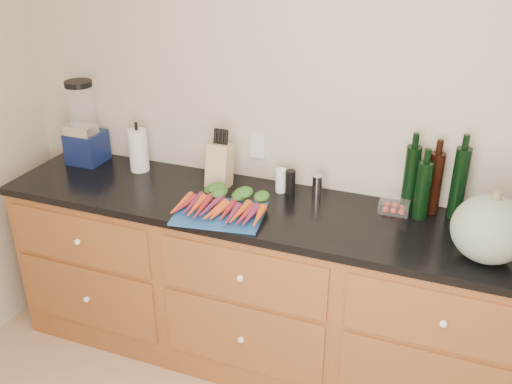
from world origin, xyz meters
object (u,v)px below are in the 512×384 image
at_px(cutting_board, 220,213).
at_px(paper_towel, 138,150).
at_px(squash, 490,229).
at_px(blender_appliance, 84,128).
at_px(tomato_box, 395,205).
at_px(knife_block, 220,165).
at_px(carrots, 223,205).

distance_m(cutting_board, paper_towel, 0.72).
xyz_separation_m(squash, blender_appliance, (-2.16, 0.27, 0.07)).
height_order(paper_towel, tomato_box, paper_towel).
xyz_separation_m(knife_block, tomato_box, (0.90, 0.03, -0.08)).
height_order(carrots, knife_block, knife_block).
xyz_separation_m(cutting_board, blender_appliance, (-0.98, 0.32, 0.20)).
bearing_deg(tomato_box, squash, -34.75).
bearing_deg(knife_block, blender_appliance, 178.82).
bearing_deg(carrots, blender_appliance, 163.79).
bearing_deg(paper_towel, blender_appliance, -179.57).
bearing_deg(cutting_board, knife_block, 113.86).
height_order(cutting_board, carrots, carrots).
distance_m(carrots, knife_block, 0.31).
relative_size(cutting_board, blender_appliance, 0.88).
bearing_deg(knife_block, cutting_board, -66.14).
xyz_separation_m(cutting_board, paper_towel, (-0.63, 0.32, 0.11)).
distance_m(cutting_board, blender_appliance, 1.05).
height_order(squash, paper_towel, squash).
height_order(squash, knife_block, squash).
bearing_deg(tomato_box, knife_block, -178.09).
xyz_separation_m(squash, knife_block, (-1.31, 0.26, -0.03)).
bearing_deg(paper_towel, tomato_box, 0.41).
xyz_separation_m(carrots, paper_towel, (-0.63, 0.29, 0.08)).
distance_m(cutting_board, knife_block, 0.35).
bearing_deg(blender_appliance, carrots, -16.21).
bearing_deg(squash, carrots, -179.56).
distance_m(carrots, paper_towel, 0.70).
xyz_separation_m(blender_appliance, knife_block, (0.84, -0.02, -0.09)).
relative_size(cutting_board, paper_towel, 1.76).
height_order(cutting_board, paper_towel, paper_towel).
xyz_separation_m(squash, tomato_box, (-0.41, 0.29, -0.11)).
height_order(knife_block, tomato_box, knife_block).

